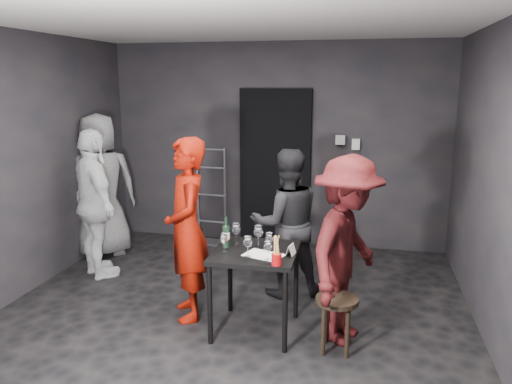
% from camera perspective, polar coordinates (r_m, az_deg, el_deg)
% --- Properties ---
extents(floor, '(4.50, 5.00, 0.02)m').
position_cam_1_polar(floor, '(4.76, -3.40, -14.84)').
color(floor, black).
rests_on(floor, ground).
extents(ceiling, '(4.50, 5.00, 0.02)m').
position_cam_1_polar(ceiling, '(4.26, -3.90, 19.39)').
color(ceiling, silver).
rests_on(ceiling, ground).
extents(wall_back, '(4.50, 0.04, 2.70)m').
position_cam_1_polar(wall_back, '(6.72, 2.32, 5.35)').
color(wall_back, black).
rests_on(wall_back, ground).
extents(wall_front, '(4.50, 0.04, 2.70)m').
position_cam_1_polar(wall_front, '(2.13, -23.05, -11.71)').
color(wall_front, black).
rests_on(wall_front, ground).
extents(wall_right, '(0.04, 5.00, 2.70)m').
position_cam_1_polar(wall_right, '(4.28, 26.68, -0.13)').
color(wall_right, black).
rests_on(wall_right, ground).
extents(doorway, '(0.95, 0.10, 2.10)m').
position_cam_1_polar(doorway, '(6.71, 2.21, 2.75)').
color(doorway, black).
rests_on(doorway, ground).
extents(wallbox_upper, '(0.12, 0.06, 0.12)m').
position_cam_1_polar(wallbox_upper, '(6.56, 9.61, 5.90)').
color(wallbox_upper, '#B7B7B2').
rests_on(wallbox_upper, wall_back).
extents(wallbox_lower, '(0.10, 0.06, 0.14)m').
position_cam_1_polar(wallbox_lower, '(6.56, 11.34, 5.38)').
color(wallbox_lower, '#B7B7B2').
rests_on(wallbox_lower, wall_back).
extents(hand_truck, '(0.44, 0.36, 1.31)m').
position_cam_1_polar(hand_truck, '(6.97, -5.18, -3.81)').
color(hand_truck, '#B2B2B7').
rests_on(hand_truck, floor).
extents(tasting_table, '(0.72, 0.72, 0.75)m').
position_cam_1_polar(tasting_table, '(4.40, -0.09, -7.92)').
color(tasting_table, black).
rests_on(tasting_table, floor).
extents(stool, '(0.35, 0.35, 0.47)m').
position_cam_1_polar(stool, '(4.23, 9.21, -13.01)').
color(stool, '#37271A').
rests_on(stool, floor).
extents(server_red, '(0.73, 0.84, 1.94)m').
position_cam_1_polar(server_red, '(4.63, -7.92, -2.89)').
color(server_red, '#901003').
rests_on(server_red, floor).
extents(woman_black, '(0.87, 0.67, 1.57)m').
position_cam_1_polar(woman_black, '(5.13, 3.47, -3.37)').
color(woman_black, black).
rests_on(woman_black, floor).
extents(man_maroon, '(0.85, 1.23, 1.73)m').
position_cam_1_polar(man_maroon, '(4.25, 10.36, -5.80)').
color(man_maroon, '#440F11').
rests_on(man_maroon, floor).
extents(bystander_cream, '(1.20, 1.13, 1.91)m').
position_cam_1_polar(bystander_cream, '(5.83, -18.02, -0.32)').
color(bystander_cream, white).
rests_on(bystander_cream, floor).
extents(bystander_grey, '(1.20, 1.12, 2.19)m').
position_cam_1_polar(bystander_grey, '(6.52, -17.43, 2.30)').
color(bystander_grey, slate).
rests_on(bystander_grey, floor).
extents(tasting_mat, '(0.37, 0.31, 0.00)m').
position_cam_1_polar(tasting_mat, '(4.25, 0.88, -7.21)').
color(tasting_mat, white).
rests_on(tasting_mat, tasting_table).
extents(wine_glass_a, '(0.07, 0.07, 0.18)m').
position_cam_1_polar(wine_glass_a, '(4.31, -3.70, -5.77)').
color(wine_glass_a, white).
rests_on(wine_glass_a, tasting_table).
extents(wine_glass_b, '(0.09, 0.09, 0.22)m').
position_cam_1_polar(wine_glass_b, '(4.51, -2.30, -4.64)').
color(wine_glass_b, white).
rests_on(wine_glass_b, tasting_table).
extents(wine_glass_c, '(0.11, 0.11, 0.22)m').
position_cam_1_polar(wine_glass_c, '(4.41, 0.28, -4.99)').
color(wine_glass_c, white).
rests_on(wine_glass_c, tasting_table).
extents(wine_glass_d, '(0.09, 0.09, 0.20)m').
position_cam_1_polar(wine_glass_d, '(4.18, -0.94, -6.14)').
color(wine_glass_d, white).
rests_on(wine_glass_d, tasting_table).
extents(wine_glass_e, '(0.09, 0.09, 0.18)m').
position_cam_1_polar(wine_glass_e, '(4.11, 1.38, -6.58)').
color(wine_glass_e, white).
rests_on(wine_glass_e, tasting_table).
extents(wine_glass_f, '(0.09, 0.09, 0.18)m').
position_cam_1_polar(wine_glass_f, '(4.32, 1.49, -5.64)').
color(wine_glass_f, white).
rests_on(wine_glass_f, tasting_table).
extents(wine_bottle, '(0.07, 0.07, 0.27)m').
position_cam_1_polar(wine_bottle, '(4.44, -3.45, -4.98)').
color(wine_bottle, black).
rests_on(wine_bottle, tasting_table).
extents(breadstick_cup, '(0.08, 0.08, 0.26)m').
position_cam_1_polar(breadstick_cup, '(4.00, 2.37, -6.76)').
color(breadstick_cup, '#9A0A0C').
rests_on(breadstick_cup, tasting_table).
extents(reserved_card, '(0.09, 0.13, 0.09)m').
position_cam_1_polar(reserved_card, '(4.26, 3.81, -6.57)').
color(reserved_card, white).
rests_on(reserved_card, tasting_table).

